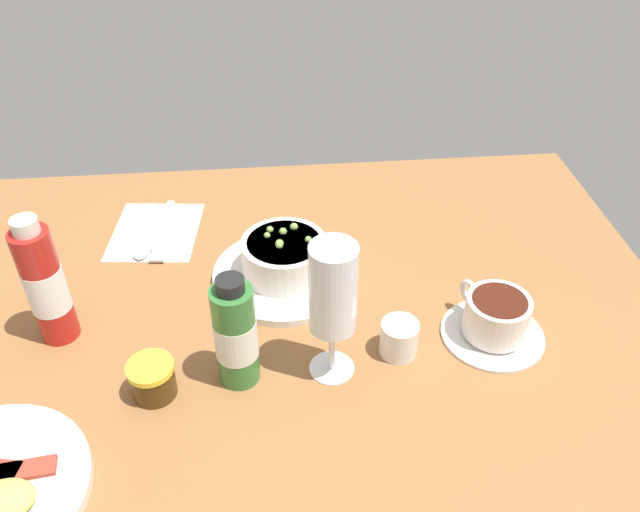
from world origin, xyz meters
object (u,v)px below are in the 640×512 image
at_px(porridge_bowl, 282,262).
at_px(wine_glass, 333,294).
at_px(jam_jar, 152,379).
at_px(sauce_bottle_red, 46,283).
at_px(creamer_jug, 399,337).
at_px(sauce_bottle_green, 236,334).
at_px(cutlery_setting, 155,232).
at_px(coffee_cup, 495,319).

height_order(porridge_bowl, wine_glass, wine_glass).
relative_size(jam_jar, sauce_bottle_red, 0.30).
height_order(creamer_jug, sauce_bottle_green, sauce_bottle_green).
distance_m(porridge_bowl, jam_jar, 0.26).
relative_size(cutlery_setting, sauce_bottle_green, 1.10).
distance_m(creamer_jug, jam_jar, 0.31).
bearing_deg(sauce_bottle_green, jam_jar, 9.60).
height_order(cutlery_setting, wine_glass, wine_glass).
bearing_deg(porridge_bowl, sauce_bottle_green, 71.63).
height_order(porridge_bowl, coffee_cup, porridge_bowl).
distance_m(wine_glass, jam_jar, 0.24).
bearing_deg(coffee_cup, creamer_jug, 7.44).
height_order(coffee_cup, wine_glass, wine_glass).
bearing_deg(porridge_bowl, sauce_bottle_red, 15.90).
height_order(wine_glass, jam_jar, wine_glass).
xyz_separation_m(creamer_jug, sauce_bottle_red, (0.45, -0.08, 0.06)).
height_order(wine_glass, sauce_bottle_red, wine_glass).
height_order(wine_glass, sauce_bottle_green, wine_glass).
bearing_deg(creamer_jug, sauce_bottle_green, 6.36).
relative_size(cutlery_setting, jam_jar, 3.06).
bearing_deg(porridge_bowl, wine_glass, 106.20).
distance_m(sauce_bottle_red, sauce_bottle_green, 0.26).
height_order(creamer_jug, jam_jar, creamer_jug).
bearing_deg(sauce_bottle_green, sauce_bottle_red, -22.80).
xyz_separation_m(coffee_cup, sauce_bottle_green, (0.34, 0.04, 0.04)).
relative_size(cutlery_setting, sauce_bottle_red, 0.93).
bearing_deg(sauce_bottle_red, coffee_cup, 173.98).
bearing_deg(cutlery_setting, coffee_cup, 149.76).
relative_size(cutlery_setting, creamer_jug, 3.08).
bearing_deg(sauce_bottle_green, creamer_jug, -173.64).
bearing_deg(jam_jar, sauce_bottle_red, -40.91).
distance_m(cutlery_setting, creamer_jug, 0.46).
distance_m(cutlery_setting, wine_glass, 0.43).
xyz_separation_m(porridge_bowl, cutlery_setting, (0.20, -0.13, -0.03)).
height_order(porridge_bowl, sauce_bottle_red, sauce_bottle_red).
bearing_deg(jam_jar, cutlery_setting, -83.87).
height_order(coffee_cup, sauce_bottle_red, sauce_bottle_red).
bearing_deg(porridge_bowl, coffee_cup, 151.90).
bearing_deg(wine_glass, sauce_bottle_red, -15.66).
height_order(jam_jar, sauce_bottle_green, sauce_bottle_green).
bearing_deg(sauce_bottle_red, porridge_bowl, -164.10).
height_order(cutlery_setting, jam_jar, jam_jar).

